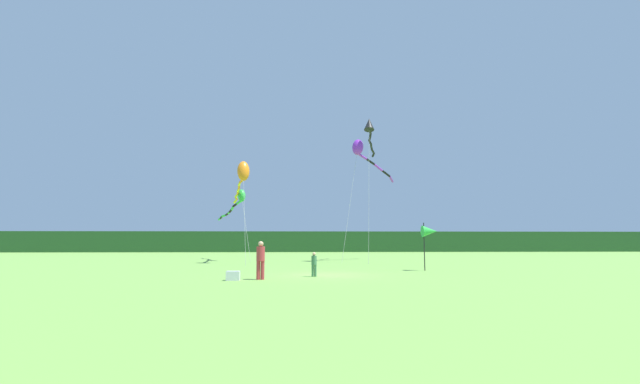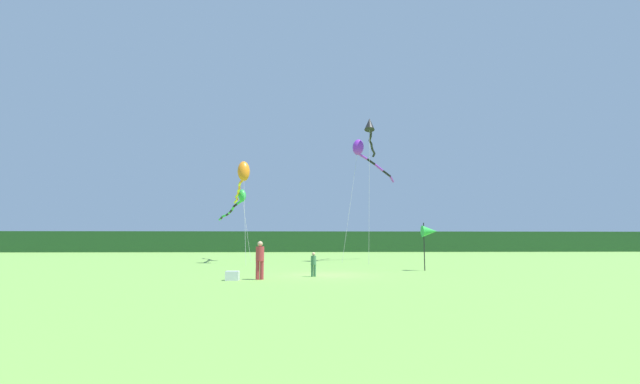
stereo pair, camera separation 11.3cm
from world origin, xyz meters
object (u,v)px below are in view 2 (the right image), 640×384
kite_orange (243,175)px  kite_green (238,201)px  banner_flag_pole (429,232)px  person_child (313,263)px  kite_purple (362,151)px  kite_black (370,128)px  cooler_box (232,276)px  person_adult (260,258)px

kite_orange → kite_green: bearing=102.9°
banner_flag_pole → person_child: bearing=-151.0°
kite_purple → kite_black: size_ratio=0.86×
cooler_box → kite_purple: (8.44, 17.12, 9.47)m
kite_green → kite_orange: (0.99, -4.32, 1.74)m
kite_orange → kite_purple: bearing=12.9°
person_adult → banner_flag_pole: (9.65, 5.42, 1.34)m
kite_green → kite_black: kite_black is taller
kite_green → cooler_box: bearing=-82.0°
kite_green → kite_orange: bearing=-77.1°
person_adult → kite_green: (-3.88, 18.79, 4.41)m
person_adult → kite_green: 19.68m
banner_flag_pole → kite_orange: 16.20m
kite_green → kite_orange: 4.76m
banner_flag_pole → kite_black: size_ratio=0.23×
person_adult → kite_orange: kite_orange is taller
person_adult → banner_flag_pole: size_ratio=0.62×
banner_flag_pole → kite_purple: kite_purple is taller
cooler_box → kite_green: bearing=98.0°
person_child → kite_orange: bearing=112.7°
person_adult → kite_green: size_ratio=0.23×
kite_orange → person_adult: bearing=-78.7°
banner_flag_pole → kite_purple: 13.75m
person_adult → person_child: person_adult is taller
banner_flag_pole → cooler_box: bearing=-152.0°
kite_green → kite_black: bearing=-12.1°
cooler_box → person_child: bearing=25.9°
kite_green → kite_orange: kite_orange is taller
cooler_box → kite_green: (-2.69, 19.12, 5.18)m
banner_flag_pole → kite_orange: (-12.55, 9.05, 4.81)m
person_adult → banner_flag_pole: bearing=29.3°
kite_orange → kite_black: bearing=9.4°
person_child → kite_green: 19.05m
kite_green → person_adult: bearing=-78.3°
person_child → kite_green: bearing=110.3°
person_child → kite_green: (-6.42, 17.31, 4.72)m
person_adult → kite_green: bearing=101.7°
cooler_box → kite_green: kite_green is taller
kite_black → banner_flag_pole: bearing=-80.8°
person_adult → cooler_box: (-1.20, -0.33, -0.78)m
kite_black → person_adult: bearing=-115.9°
cooler_box → kite_black: 22.09m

